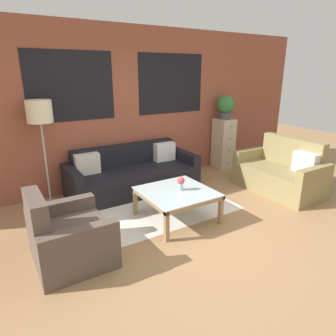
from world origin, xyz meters
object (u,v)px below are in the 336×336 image
object	(u,v)px
couch_dark	(133,175)
coffee_table	(177,195)
armchair_corner	(68,237)
settee_vintage	(281,174)
potted_plant	(226,106)
drawer_cabinet	(223,143)
flower_vase	(181,182)
floor_lamp	(40,116)

from	to	relation	value
couch_dark	coffee_table	world-z (taller)	couch_dark
armchair_corner	settee_vintage	bearing A→B (deg)	1.80
couch_dark	armchair_corner	bearing A→B (deg)	-135.08
potted_plant	settee_vintage	bearing A→B (deg)	-92.96
potted_plant	drawer_cabinet	bearing A→B (deg)	-90.00
drawer_cabinet	couch_dark	bearing A→B (deg)	-174.62
couch_dark	potted_plant	xyz separation A→B (m)	(2.29, 0.22, 1.06)
settee_vintage	flower_vase	distance (m)	2.10
couch_dark	settee_vintage	world-z (taller)	settee_vintage
couch_dark	potted_plant	world-z (taller)	potted_plant
floor_lamp	drawer_cabinet	distance (m)	3.77
flower_vase	potted_plant	bearing A→B (deg)	35.34
coffee_table	potted_plant	world-z (taller)	potted_plant
coffee_table	couch_dark	bearing A→B (deg)	92.43
settee_vintage	potted_plant	size ratio (longest dim) A/B	2.99
settee_vintage	drawer_cabinet	bearing A→B (deg)	87.04
armchair_corner	potted_plant	size ratio (longest dim) A/B	1.87
potted_plant	flower_vase	size ratio (longest dim) A/B	2.52
coffee_table	drawer_cabinet	xyz separation A→B (m)	(2.24, 1.54, 0.16)
settee_vintage	armchair_corner	distance (m)	3.72
armchair_corner	couch_dark	bearing A→B (deg)	44.92
drawer_cabinet	flower_vase	bearing A→B (deg)	-144.66
floor_lamp	coffee_table	bearing A→B (deg)	-46.29
settee_vintage	coffee_table	bearing A→B (deg)	178.28
floor_lamp	flower_vase	distance (m)	2.29
armchair_corner	flower_vase	distance (m)	1.67
couch_dark	floor_lamp	xyz separation A→B (m)	(-1.38, 0.17, 1.13)
floor_lamp	armchair_corner	bearing A→B (deg)	-94.54
coffee_table	drawer_cabinet	distance (m)	2.72
settee_vintage	flower_vase	size ratio (longest dim) A/B	7.54
couch_dark	settee_vintage	xyz separation A→B (m)	(2.21, -1.39, 0.03)
settee_vintage	flower_vase	bearing A→B (deg)	178.15
floor_lamp	settee_vintage	bearing A→B (deg)	-23.56
floor_lamp	potted_plant	distance (m)	3.67
floor_lamp	drawer_cabinet	size ratio (longest dim) A/B	1.54
armchair_corner	flower_vase	size ratio (longest dim) A/B	4.71
couch_dark	settee_vintage	bearing A→B (deg)	-32.16
floor_lamp	drawer_cabinet	bearing A→B (deg)	0.65
couch_dark	drawer_cabinet	xyz separation A→B (m)	(2.29, 0.22, 0.25)
armchair_corner	flower_vase	xyz separation A→B (m)	(1.64, 0.18, 0.27)
coffee_table	armchair_corner	bearing A→B (deg)	-173.39
floor_lamp	potted_plant	bearing A→B (deg)	0.65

